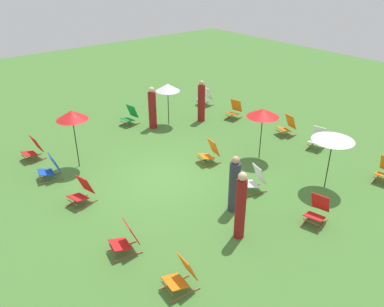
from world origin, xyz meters
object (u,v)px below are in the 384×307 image
at_px(deckchair_9, 82,192).
at_px(deckchair_11, 210,153).
at_px(deckchair_5, 234,110).
at_px(umbrella_1, 263,113).
at_px(deckchair_1, 287,126).
at_px(umbrella_2, 168,88).
at_px(deckchair_10, 126,239).
at_px(deckchair_12, 130,116).
at_px(deckchair_3, 33,150).
at_px(deckchair_6, 255,180).
at_px(person_3, 152,109).
at_px(umbrella_3, 334,136).
at_px(person_2, 201,102).
at_px(person_1, 241,207).
at_px(deckchair_0, 205,98).
at_px(umbrella_0, 72,115).
at_px(deckchair_2, 181,275).
at_px(deckchair_13, 50,168).
at_px(deckchair_4, 318,139).
at_px(deckchair_8, 317,211).
at_px(person_0, 234,185).

bearing_deg(deckchair_9, deckchair_11, 70.26).
bearing_deg(deckchair_5, umbrella_1, -45.14).
xyz_separation_m(deckchair_1, umbrella_2, (-3.82, -2.99, 1.23)).
bearing_deg(deckchair_10, deckchair_12, 158.80).
xyz_separation_m(deckchair_1, deckchair_9, (-0.64, -8.34, 0.00)).
height_order(deckchair_3, deckchair_12, same).
relative_size(deckchair_3, deckchair_10, 1.00).
bearing_deg(deckchair_6, person_3, -167.88).
distance_m(deckchair_9, deckchair_11, 4.48).
relative_size(umbrella_3, person_2, 1.04).
bearing_deg(deckchair_6, person_1, -41.80).
bearing_deg(deckchair_0, umbrella_0, -69.07).
distance_m(deckchair_1, deckchair_2, 8.90).
bearing_deg(deckchair_13, deckchair_1, 84.26).
height_order(deckchair_0, deckchair_6, same).
bearing_deg(deckchair_0, umbrella_3, -6.76).
bearing_deg(deckchair_4, deckchair_12, -159.88).
distance_m(deckchair_11, person_1, 4.02).
bearing_deg(deckchair_12, deckchair_8, -9.32).
relative_size(deckchair_6, umbrella_1, 0.47).
height_order(deckchair_3, deckchair_6, same).
relative_size(umbrella_2, person_3, 1.00).
height_order(deckchair_4, person_0, person_0).
relative_size(deckchair_5, umbrella_2, 0.49).
distance_m(deckchair_11, umbrella_1, 2.23).
bearing_deg(deckchair_2, person_2, 142.54).
relative_size(deckchair_3, umbrella_0, 0.42).
relative_size(deckchair_12, umbrella_2, 0.48).
height_order(deckchair_0, deckchair_4, same).
distance_m(deckchair_11, umbrella_0, 4.68).
bearing_deg(umbrella_1, person_0, -60.19).
relative_size(deckchair_3, umbrella_1, 0.45).
bearing_deg(deckchair_4, person_3, -159.48).
relative_size(deckchair_3, deckchair_5, 0.97).
distance_m(deckchair_3, person_1, 7.92).
relative_size(deckchair_10, deckchair_13, 1.00).
xyz_separation_m(umbrella_2, person_0, (6.13, -2.22, -0.80)).
height_order(deckchair_5, umbrella_1, umbrella_1).
height_order(deckchair_1, deckchair_5, same).
xyz_separation_m(deckchair_0, deckchair_1, (4.60, 0.28, 0.00)).
relative_size(deckchair_5, person_1, 0.45).
xyz_separation_m(umbrella_0, umbrella_2, (-1.04, 4.50, -0.25)).
distance_m(deckchair_9, person_0, 4.33).
bearing_deg(person_0, person_3, 151.44).
xyz_separation_m(deckchair_12, person_3, (0.90, 0.55, 0.45)).
distance_m(deckchair_12, person_0, 7.21).
relative_size(deckchair_10, umbrella_1, 0.46).
distance_m(umbrella_1, person_2, 4.02).
distance_m(deckchair_3, person_0, 7.33).
relative_size(deckchair_13, umbrella_2, 0.48).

